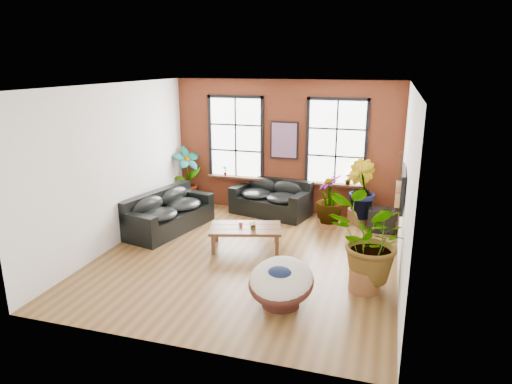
% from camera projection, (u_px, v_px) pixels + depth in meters
% --- Properties ---
extents(room, '(6.04, 6.54, 3.54)m').
position_uv_depth(room, '(250.00, 174.00, 9.17)').
color(room, brown).
rests_on(room, ground).
extents(sofa_back, '(2.21, 1.45, 0.93)m').
position_uv_depth(sofa_back, '(272.00, 199.00, 12.12)').
color(sofa_back, black).
rests_on(sofa_back, ground).
extents(sofa_left, '(1.49, 2.51, 0.93)m').
position_uv_depth(sofa_left, '(167.00, 213.00, 10.98)').
color(sofa_left, black).
rests_on(sofa_left, ground).
extents(coffee_table, '(1.70, 1.24, 0.59)m').
position_uv_depth(coffee_table, '(246.00, 229.00, 9.87)').
color(coffee_table, '#4B2D1B').
rests_on(coffee_table, ground).
extents(papasan_chair, '(1.18, 1.20, 0.82)m').
position_uv_depth(papasan_chair, '(281.00, 282.00, 7.53)').
color(papasan_chair, '#462119').
rests_on(papasan_chair, ground).
extents(poster, '(0.74, 0.06, 0.98)m').
position_uv_depth(poster, '(284.00, 140.00, 11.91)').
color(poster, black).
rests_on(poster, room).
extents(tv_wall_unit, '(0.13, 1.86, 1.20)m').
position_uv_depth(tv_wall_unit, '(401.00, 190.00, 8.83)').
color(tv_wall_unit, black).
rests_on(tv_wall_unit, room).
extents(media_box, '(0.65, 0.54, 0.53)m').
position_uv_depth(media_box, '(382.00, 220.00, 10.94)').
color(media_box, black).
rests_on(media_box, ground).
extents(pot_back_left, '(0.66, 0.66, 0.38)m').
position_uv_depth(pot_back_left, '(190.00, 199.00, 12.87)').
color(pot_back_left, brown).
rests_on(pot_back_left, ground).
extents(pot_back_right, '(0.52, 0.52, 0.37)m').
position_uv_depth(pot_back_right, '(357.00, 216.00, 11.50)').
color(pot_back_right, brown).
rests_on(pot_back_right, ground).
extents(pot_right_wall, '(0.56, 0.56, 0.41)m').
position_uv_depth(pot_right_wall, '(364.00, 279.00, 8.09)').
color(pot_right_wall, brown).
rests_on(pot_right_wall, ground).
extents(pot_mid, '(0.51, 0.51, 0.34)m').
position_uv_depth(pot_mid, '(328.00, 220.00, 11.22)').
color(pot_mid, brown).
rests_on(pot_mid, ground).
extents(floor_plant_back_left, '(0.94, 0.98, 1.54)m').
position_uv_depth(floor_plant_back_left, '(187.00, 174.00, 12.64)').
color(floor_plant_back_left, '#13491A').
rests_on(floor_plant_back_left, ground).
extents(floor_plant_back_right, '(1.01, 1.03, 1.46)m').
position_uv_depth(floor_plant_back_right, '(360.00, 189.00, 11.33)').
color(floor_plant_back_right, '#13491A').
rests_on(floor_plant_back_right, ground).
extents(floor_plant_right_wall, '(1.78, 1.71, 1.53)m').
position_uv_depth(floor_plant_right_wall, '(369.00, 241.00, 7.92)').
color(floor_plant_right_wall, '#13491A').
rests_on(floor_plant_right_wall, ground).
extents(floor_plant_mid, '(0.81, 0.81, 1.20)m').
position_uv_depth(floor_plant_mid, '(329.00, 198.00, 11.04)').
color(floor_plant_mid, '#13491A').
rests_on(floor_plant_mid, ground).
extents(table_plant, '(0.23, 0.21, 0.23)m').
position_uv_depth(table_plant, '(254.00, 225.00, 9.63)').
color(table_plant, '#13491A').
rests_on(table_plant, coffee_table).
extents(sill_plant_left, '(0.17, 0.17, 0.27)m').
position_uv_depth(sill_plant_left, '(225.00, 171.00, 12.57)').
color(sill_plant_left, '#13491A').
rests_on(sill_plant_left, room).
extents(sill_plant_right, '(0.19, 0.19, 0.27)m').
position_uv_depth(sill_plant_right, '(348.00, 179.00, 11.64)').
color(sill_plant_right, '#13491A').
rests_on(sill_plant_right, room).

